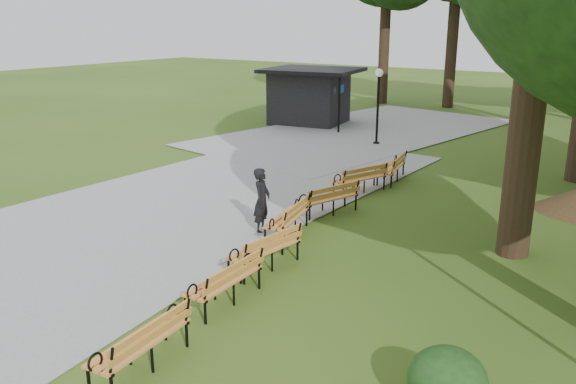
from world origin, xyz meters
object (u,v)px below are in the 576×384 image
Objects in this scene: bench_4 at (328,198)px; bench_2 at (264,249)px; lamp_post at (378,90)px; bench_0 at (140,342)px; person at (262,201)px; bench_1 at (224,281)px; bench_3 at (287,218)px; bench_6 at (391,168)px; bench_5 at (359,178)px; kiosk at (309,96)px.

bench_2 is at bearing 29.36° from bench_4.
bench_2 is 1.00× the size of bench_4.
lamp_post is 9.68m from bench_4.
bench_2 is at bearing -176.15° from bench_0.
person is 3.84m from bench_1.
lamp_post is 11.55m from bench_3.
bench_6 is at bearing -178.67° from bench_0.
bench_5 is (-1.26, 7.87, 0.00)m from bench_1.
bench_4 is (7.99, -11.90, -0.93)m from kiosk.
bench_3 is at bearing 18.79° from bench_4.
bench_1 is at bearing 29.17° from bench_4.
bench_1 is 1.00× the size of bench_3.
kiosk is at bearing -144.78° from bench_6.
kiosk is at bearing -120.09° from bench_5.
bench_0 is 1.00× the size of bench_5.
person is 0.85× the size of bench_0.
bench_2 is at bearing -74.30° from lamp_post.
bench_4 and bench_6 have the same top height.
bench_3 is (0.63, 0.14, -0.37)m from person.
bench_1 is 7.98m from bench_5.
kiosk reaches higher than bench_5.
bench_1 is 1.00× the size of bench_4.
bench_0 is at bearing 6.26° from bench_1.
bench_0 is (4.29, -16.99, -1.80)m from lamp_post.
bench_5 is (-0.24, 4.28, 0.00)m from bench_3.
bench_0 is 1.00× the size of bench_3.
person reaches higher than bench_4.
bench_4 is at bearing 167.43° from bench_3.
lamp_post is at bearing -5.24° from person.
bench_5 is at bearing 170.70° from bench_3.
bench_2 is 3.98m from bench_4.
lamp_post is 1.64× the size of bench_3.
bench_1 is (9.01, -17.47, -0.93)m from kiosk.
bench_5 is at bearing -68.42° from lamp_post.
lamp_post is 1.64× the size of bench_4.
kiosk is (-7.36, 14.02, 0.56)m from person.
kiosk is 18.08m from bench_2.
bench_1 is 1.00× the size of bench_6.
bench_4 is at bearing -162.29° from bench_2.
bench_0 is 8.06m from bench_4.
lamp_post reaches higher than bench_1.
lamp_post is (-2.28, 11.18, 1.43)m from person.
lamp_post is 1.64× the size of bench_0.
bench_3 is 1.00× the size of bench_6.
lamp_post reaches higher than bench_5.
bench_4 and bench_5 have the same top height.
lamp_post is 1.64× the size of bench_1.
bench_2 is at bearing -5.03° from bench_6.
person is at bearing -166.17° from bench_0.
bench_1 is 3.73m from bench_3.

